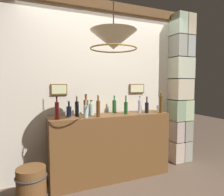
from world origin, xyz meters
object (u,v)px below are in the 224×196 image
at_px(liquor_bottle_amaro, 161,104).
at_px(wooden_barrel, 32,187).
at_px(liquor_bottle_bourbon, 86,107).
at_px(liquor_bottle_sherry, 126,107).
at_px(liquor_bottle_scotch, 91,109).
at_px(liquor_bottle_whiskey, 147,107).
at_px(glass_tumbler_rocks, 159,108).
at_px(liquor_bottle_gin, 69,111).
at_px(liquor_bottle_rye, 98,108).
at_px(pendant_lamp, 113,41).
at_px(liquor_bottle_vermouth, 57,110).
at_px(liquor_bottle_mezcal, 77,108).
at_px(liquor_bottle_brandy, 140,106).
at_px(liquor_bottle_port, 114,106).
at_px(liquor_bottle_rum, 86,111).

relative_size(liquor_bottle_amaro, wooden_barrel, 0.70).
xyz_separation_m(liquor_bottle_bourbon, liquor_bottle_sherry, (0.60, -0.07, -0.02)).
bearing_deg(liquor_bottle_scotch, liquor_bottle_whiskey, -9.04).
bearing_deg(liquor_bottle_amaro, glass_tumbler_rocks, 67.41).
bearing_deg(liquor_bottle_gin, liquor_bottle_scotch, 5.34).
distance_m(liquor_bottle_rye, pendant_lamp, 1.00).
xyz_separation_m(liquor_bottle_bourbon, liquor_bottle_vermouth, (-0.42, -0.11, -0.01)).
relative_size(liquor_bottle_bourbon, liquor_bottle_mezcal, 1.07).
bearing_deg(liquor_bottle_rye, liquor_bottle_bourbon, 129.75).
distance_m(liquor_bottle_brandy, liquor_bottle_scotch, 0.79).
distance_m(liquor_bottle_bourbon, liquor_bottle_sherry, 0.60).
distance_m(liquor_bottle_gin, liquor_bottle_scotch, 0.33).
xyz_separation_m(liquor_bottle_scotch, wooden_barrel, (-0.84, -0.38, -0.82)).
distance_m(liquor_bottle_amaro, liquor_bottle_gin, 1.42).
bearing_deg(liquor_bottle_sherry, wooden_barrel, -168.62).
bearing_deg(liquor_bottle_port, wooden_barrel, -160.29).
height_order(liquor_bottle_rum, wooden_barrel, liquor_bottle_rum).
height_order(liquor_bottle_gin, liquor_bottle_whiskey, liquor_bottle_whiskey).
height_order(liquor_bottle_rum, liquor_bottle_sherry, liquor_bottle_sherry).
bearing_deg(liquor_bottle_rum, liquor_bottle_mezcal, 116.96).
height_order(liquor_bottle_port, liquor_bottle_rye, liquor_bottle_rye).
height_order(liquor_bottle_whiskey, wooden_barrel, liquor_bottle_whiskey).
distance_m(liquor_bottle_amaro, liquor_bottle_rum, 1.21).
relative_size(liquor_bottle_port, wooden_barrel, 0.59).
bearing_deg(liquor_bottle_sherry, liquor_bottle_scotch, 167.61).
bearing_deg(pendant_lamp, liquor_bottle_gin, 113.16).
distance_m(liquor_bottle_rye, liquor_bottle_brandy, 0.76).
height_order(liquor_bottle_port, liquor_bottle_gin, liquor_bottle_port).
distance_m(liquor_bottle_bourbon, liquor_bottle_gin, 0.24).
bearing_deg(liquor_bottle_bourbon, liquor_bottle_amaro, -8.47).
height_order(liquor_bottle_scotch, liquor_bottle_whiskey, liquor_bottle_whiskey).
height_order(liquor_bottle_vermouth, liquor_bottle_whiskey, liquor_bottle_vermouth).
xyz_separation_m(liquor_bottle_rum, glass_tumbler_rocks, (1.26, 0.10, -0.04)).
bearing_deg(liquor_bottle_mezcal, liquor_bottle_whiskey, -6.04).
distance_m(liquor_bottle_rye, wooden_barrel, 1.24).
bearing_deg(liquor_bottle_whiskey, liquor_bottle_rye, -176.09).
xyz_separation_m(liquor_bottle_amaro, liquor_bottle_whiskey, (-0.21, 0.07, -0.05)).
height_order(liquor_bottle_mezcal, glass_tumbler_rocks, liquor_bottle_mezcal).
bearing_deg(glass_tumbler_rocks, liquor_bottle_bourbon, 177.59).
bearing_deg(liquor_bottle_mezcal, wooden_barrel, -149.93).
distance_m(liquor_bottle_bourbon, liquor_bottle_amaro, 1.17).
distance_m(liquor_bottle_port, liquor_bottle_brandy, 0.41).
bearing_deg(liquor_bottle_rye, liquor_bottle_mezcal, 146.53).
xyz_separation_m(liquor_bottle_amaro, liquor_bottle_vermouth, (-1.58, 0.07, -0.02)).
distance_m(liquor_bottle_rum, liquor_bottle_brandy, 0.93).
bearing_deg(liquor_bottle_whiskey, liquor_bottle_bourbon, 174.00).
relative_size(glass_tumbler_rocks, wooden_barrel, 0.23).
distance_m(liquor_bottle_port, liquor_bottle_rye, 0.43).
height_order(liquor_bottle_whiskey, pendant_lamp, pendant_lamp).
bearing_deg(liquor_bottle_vermouth, liquor_bottle_gin, 32.85).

